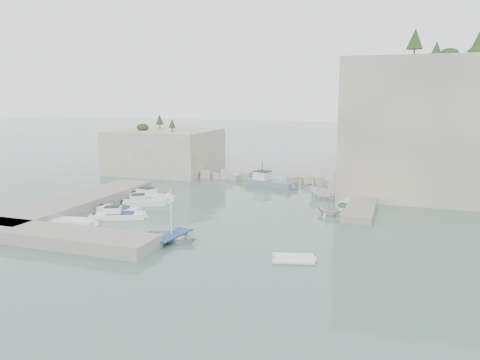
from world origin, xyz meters
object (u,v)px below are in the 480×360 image
(motorboat_d, at_px, (120,219))
(motorboat_e, at_px, (73,225))
(rowboat, at_px, (172,241))
(tender_east_a, at_px, (328,215))
(motorboat_c, at_px, (119,212))
(tender_east_c, at_px, (349,205))
(motorboat_a, at_px, (153,199))
(motorboat_b, at_px, (145,205))
(tender_east_b, at_px, (343,211))
(work_boat, at_px, (271,186))
(inflatable_dinghy, at_px, (293,261))
(tender_east_d, at_px, (326,198))

(motorboat_d, distance_m, motorboat_e, 4.67)
(rowboat, xyz_separation_m, tender_east_a, (11.48, 13.65, 0.00))
(motorboat_c, bearing_deg, tender_east_c, 31.87)
(motorboat_d, bearing_deg, motorboat_e, -154.88)
(motorboat_a, xyz_separation_m, motorboat_c, (0.00, -7.15, 0.00))
(tender_east_c, bearing_deg, motorboat_e, 141.65)
(motorboat_b, xyz_separation_m, motorboat_e, (-2.14, -9.83, 0.00))
(tender_east_b, distance_m, work_boat, 16.13)
(tender_east_a, relative_size, tender_east_b, 0.75)
(tender_east_c, bearing_deg, tender_east_b, -169.96)
(motorboat_e, xyz_separation_m, rowboat, (11.54, -1.33, 0.00))
(motorboat_b, bearing_deg, motorboat_a, 77.17)
(motorboat_e, height_order, rowboat, rowboat)
(motorboat_c, distance_m, motorboat_d, 2.86)
(inflatable_dinghy, bearing_deg, tender_east_d, 78.12)
(tender_east_d, bearing_deg, motorboat_e, 140.64)
(motorboat_d, xyz_separation_m, tender_east_d, (18.42, 17.00, 0.00))
(motorboat_b, distance_m, motorboat_d, 6.30)
(tender_east_b, relative_size, tender_east_c, 0.85)
(rowboat, bearing_deg, inflatable_dinghy, -91.22)
(rowboat, height_order, work_boat, work_boat)
(tender_east_b, bearing_deg, motorboat_a, 79.68)
(motorboat_a, distance_m, inflatable_dinghy, 26.69)
(inflatable_dinghy, distance_m, work_boat, 30.50)
(motorboat_a, bearing_deg, motorboat_e, -84.65)
(motorboat_e, bearing_deg, tender_east_b, 22.18)
(tender_east_a, bearing_deg, motorboat_e, 141.10)
(motorboat_e, bearing_deg, motorboat_b, 68.72)
(motorboat_e, relative_size, tender_east_d, 1.17)
(motorboat_c, bearing_deg, motorboat_e, -97.99)
(tender_east_c, bearing_deg, motorboat_d, 139.14)
(tender_east_d, bearing_deg, tender_east_c, -123.25)
(work_boat, bearing_deg, inflatable_dinghy, -54.10)
(rowboat, height_order, tender_east_b, rowboat)
(tender_east_d, height_order, work_boat, work_boat)
(inflatable_dinghy, bearing_deg, motorboat_e, 157.71)
(tender_east_a, xyz_separation_m, tender_east_c, (1.55, 5.61, 0.00))
(motorboat_a, relative_size, inflatable_dinghy, 1.85)
(motorboat_d, height_order, tender_east_a, tender_east_a)
(tender_east_d, bearing_deg, inflatable_dinghy, -169.94)
(rowboat, distance_m, inflatable_dinghy, 11.31)
(motorboat_b, distance_m, work_boat, 19.31)
(motorboat_c, height_order, motorboat_e, same)
(motorboat_a, xyz_separation_m, motorboat_b, (0.83, -3.22, 0.00))
(motorboat_e, relative_size, inflatable_dinghy, 1.45)
(rowboat, distance_m, tender_east_b, 20.45)
(motorboat_e, bearing_deg, motorboat_a, 75.27)
(motorboat_d, xyz_separation_m, tender_east_c, (21.59, 14.34, 0.00))
(motorboat_a, distance_m, tender_east_d, 21.46)
(motorboat_e, relative_size, tender_east_c, 1.13)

